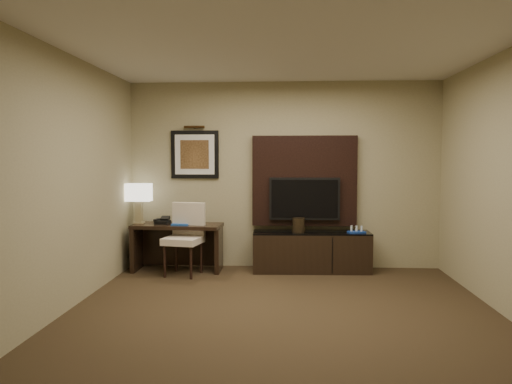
# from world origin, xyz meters

# --- Properties ---
(floor) EXTENTS (4.50, 5.00, 0.01)m
(floor) POSITION_xyz_m (0.00, 0.00, -0.01)
(floor) COLOR #312416
(floor) RESTS_ON ground
(ceiling) EXTENTS (4.50, 5.00, 0.01)m
(ceiling) POSITION_xyz_m (0.00, 0.00, 2.70)
(ceiling) COLOR silver
(ceiling) RESTS_ON wall_back
(wall_back) EXTENTS (4.50, 0.01, 2.70)m
(wall_back) POSITION_xyz_m (0.00, 2.50, 1.35)
(wall_back) COLOR #988E67
(wall_back) RESTS_ON floor
(wall_front) EXTENTS (4.50, 0.01, 2.70)m
(wall_front) POSITION_xyz_m (0.00, -2.50, 1.35)
(wall_front) COLOR #988E67
(wall_front) RESTS_ON floor
(wall_left) EXTENTS (0.01, 5.00, 2.70)m
(wall_left) POSITION_xyz_m (-2.25, 0.00, 1.35)
(wall_left) COLOR #988E67
(wall_left) RESTS_ON floor
(desk) EXTENTS (1.27, 0.61, 0.67)m
(desk) POSITION_xyz_m (-1.50, 2.15, 0.33)
(desk) COLOR black
(desk) RESTS_ON floor
(credenza) EXTENTS (1.65, 0.51, 0.56)m
(credenza) POSITION_xyz_m (0.40, 2.20, 0.28)
(credenza) COLOR black
(credenza) RESTS_ON floor
(tv_wall_panel) EXTENTS (1.50, 0.12, 1.30)m
(tv_wall_panel) POSITION_xyz_m (0.30, 2.44, 1.27)
(tv_wall_panel) COLOR black
(tv_wall_panel) RESTS_ON wall_back
(tv) EXTENTS (1.00, 0.08, 0.60)m
(tv) POSITION_xyz_m (0.30, 2.34, 1.02)
(tv) COLOR black
(tv) RESTS_ON tv_wall_panel
(artwork) EXTENTS (0.70, 0.04, 0.70)m
(artwork) POSITION_xyz_m (-1.30, 2.48, 1.65)
(artwork) COLOR black
(artwork) RESTS_ON wall_back
(picture_light) EXTENTS (0.04, 0.04, 0.30)m
(picture_light) POSITION_xyz_m (-1.30, 2.44, 2.05)
(picture_light) COLOR #422B15
(picture_light) RESTS_ON wall_back
(desk_chair) EXTENTS (0.57, 0.62, 0.98)m
(desk_chair) POSITION_xyz_m (-1.36, 1.87, 0.49)
(desk_chair) COLOR beige
(desk_chair) RESTS_ON floor
(table_lamp) EXTENTS (0.33, 0.20, 0.53)m
(table_lamp) POSITION_xyz_m (-2.07, 2.21, 0.93)
(table_lamp) COLOR #93855B
(table_lamp) RESTS_ON desk
(desk_phone) EXTENTS (0.21, 0.19, 0.10)m
(desk_phone) POSITION_xyz_m (-1.71, 2.15, 0.71)
(desk_phone) COLOR black
(desk_phone) RESTS_ON desk
(blue_folder) EXTENTS (0.25, 0.33, 0.02)m
(blue_folder) POSITION_xyz_m (-1.43, 2.13, 0.67)
(blue_folder) COLOR #1B4FB2
(blue_folder) RESTS_ON desk
(book) EXTENTS (0.15, 0.02, 0.20)m
(book) POSITION_xyz_m (-1.38, 2.14, 0.77)
(book) COLOR tan
(book) RESTS_ON desk
(ice_bucket) EXTENTS (0.20, 0.20, 0.20)m
(ice_bucket) POSITION_xyz_m (0.21, 2.18, 0.66)
(ice_bucket) COLOR black
(ice_bucket) RESTS_ON credenza
(minibar_tray) EXTENTS (0.26, 0.20, 0.08)m
(minibar_tray) POSITION_xyz_m (1.02, 2.15, 0.61)
(minibar_tray) COLOR #173A9A
(minibar_tray) RESTS_ON credenza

